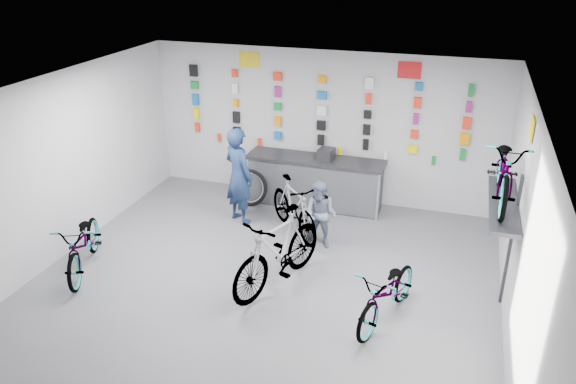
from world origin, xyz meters
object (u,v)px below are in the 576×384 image
(bike_left, at_px, (84,244))
(bike_right, at_px, (388,293))
(clerk, at_px, (239,176))
(customer, at_px, (321,215))
(bike_service, at_px, (294,207))
(counter, at_px, (315,183))
(bike_center, at_px, (278,250))

(bike_left, xyz_separation_m, bike_right, (4.79, 0.15, -0.03))
(bike_left, bearing_deg, bike_right, -20.97)
(clerk, relative_size, customer, 1.52)
(bike_right, xyz_separation_m, clerk, (-3.11, 2.22, 0.47))
(bike_left, relative_size, clerk, 0.97)
(bike_service, distance_m, customer, 0.66)
(counter, relative_size, bike_left, 1.52)
(bike_service, bearing_deg, customer, -72.07)
(counter, height_order, bike_right, counter)
(customer, bearing_deg, bike_right, -41.51)
(counter, bearing_deg, bike_right, -59.54)
(bike_center, relative_size, bike_service, 1.19)
(bike_right, relative_size, bike_service, 0.98)
(bike_service, relative_size, clerk, 0.94)
(counter, height_order, clerk, clerk)
(bike_service, xyz_separation_m, customer, (0.57, -0.31, 0.08))
(bike_left, bearing_deg, customer, 6.36)
(customer, bearing_deg, bike_service, 160.78)
(bike_center, bearing_deg, bike_right, 8.26)
(customer, bearing_deg, clerk, 173.11)
(bike_center, distance_m, clerk, 2.34)
(counter, relative_size, customer, 2.25)
(bike_service, bearing_deg, bike_center, -124.37)
(customer, bearing_deg, bike_left, -141.55)
(bike_right, bearing_deg, customer, 146.16)
(bike_left, height_order, clerk, clerk)
(counter, height_order, bike_left, counter)
(bike_left, distance_m, bike_right, 4.80)
(bike_left, relative_size, bike_service, 1.04)
(counter, height_order, bike_service, bike_service)
(bike_right, distance_m, customer, 2.24)
(bike_left, bearing_deg, bike_service, 15.24)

